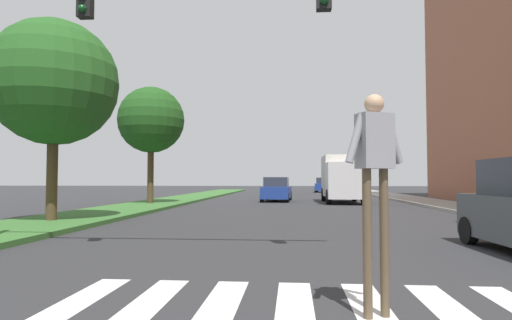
# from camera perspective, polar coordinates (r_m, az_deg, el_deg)

# --- Properties ---
(ground_plane) EXTENTS (140.00, 140.00, 0.00)m
(ground_plane) POSITION_cam_1_polar(r_m,az_deg,el_deg) (27.73, 4.86, -5.69)
(ground_plane) COLOR #2D2D30
(crosswalk) EXTENTS (5.85, 2.20, 0.01)m
(crosswalk) POSITION_cam_1_polar(r_m,az_deg,el_deg) (5.59, 5.12, -18.38)
(crosswalk) COLOR silver
(crosswalk) RESTS_ON ground_plane
(median_strip) EXTENTS (3.53, 64.00, 0.15)m
(median_strip) POSITION_cam_1_polar(r_m,az_deg,el_deg) (26.97, -12.66, -5.57)
(median_strip) COLOR #386B2D
(median_strip) RESTS_ON ground_plane
(tree_mid) EXTENTS (4.31, 4.31, 6.86)m
(tree_mid) POSITION_cam_1_polar(r_m,az_deg,el_deg) (16.62, -25.03, 9.18)
(tree_mid) COLOR #4C3823
(tree_mid) RESTS_ON median_strip
(tree_far) EXTENTS (3.86, 3.86, 6.79)m
(tree_far) POSITION_cam_1_polar(r_m,az_deg,el_deg) (26.23, -13.63, 5.10)
(tree_far) COLOR #4C3823
(tree_far) RESTS_ON median_strip
(sidewalk_right) EXTENTS (3.00, 64.00, 0.15)m
(sidewalk_right) POSITION_cam_1_polar(r_m,az_deg,el_deg) (27.15, 23.53, -5.40)
(sidewalk_right) COLOR #9E9991
(sidewalk_right) RESTS_ON ground_plane
(traffic_light_gantry) EXTENTS (8.56, 0.30, 6.00)m
(traffic_light_gantry) POSITION_cam_1_polar(r_m,az_deg,el_deg) (9.48, -21.90, 14.93)
(traffic_light_gantry) COLOR gold
(traffic_light_gantry) RESTS_ON median_strip
(pedestrian_performer) EXTENTS (0.72, 0.38, 2.49)m
(pedestrian_performer) POSITION_cam_1_polar(r_m,az_deg,el_deg) (5.03, 15.37, -0.96)
(pedestrian_performer) COLOR brown
(pedestrian_performer) RESTS_ON ground_plane
(sedan_midblock) EXTENTS (2.09, 4.46, 1.66)m
(sedan_midblock) POSITION_cam_1_polar(r_m,az_deg,el_deg) (30.21, 2.74, -3.97)
(sedan_midblock) COLOR navy
(sedan_midblock) RESTS_ON ground_plane
(sedan_distant) EXTENTS (2.09, 4.34, 1.72)m
(sedan_distant) POSITION_cam_1_polar(r_m,az_deg,el_deg) (42.66, 2.71, -3.52)
(sedan_distant) COLOR #B7B7BC
(sedan_distant) RESTS_ON ground_plane
(sedan_far_horizon) EXTENTS (2.31, 4.69, 1.71)m
(sedan_far_horizon) POSITION_cam_1_polar(r_m,az_deg,el_deg) (51.75, 8.87, -3.32)
(sedan_far_horizon) COLOR navy
(sedan_far_horizon) RESTS_ON ground_plane
(truck_box_delivery) EXTENTS (2.40, 6.20, 3.10)m
(truck_box_delivery) POSITION_cam_1_polar(r_m,az_deg,el_deg) (28.96, 11.23, -2.28)
(truck_box_delivery) COLOR silver
(truck_box_delivery) RESTS_ON ground_plane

